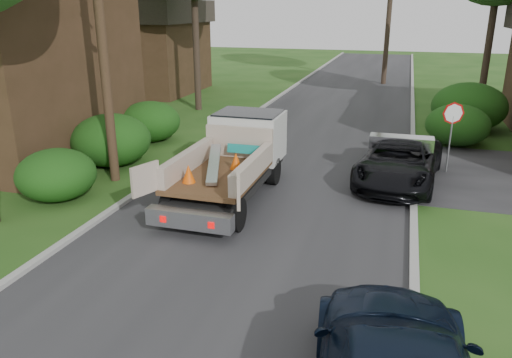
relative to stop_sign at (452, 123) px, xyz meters
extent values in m
plane|color=#214A15|center=(-5.20, -9.00, -1.78)|extent=(120.00, 120.00, 0.00)
cube|color=#28282B|center=(-5.20, 1.00, -1.77)|extent=(8.00, 90.00, 0.02)
cube|color=#9E9E99|center=(-9.30, 1.00, -1.72)|extent=(0.20, 90.00, 0.12)
cube|color=#9E9E99|center=(-1.10, 1.00, -1.72)|extent=(0.20, 90.00, 0.12)
cylinder|color=slate|center=(0.00, 0.00, -0.78)|extent=(0.06, 0.06, 2.00)
cylinder|color=#B20A0A|center=(0.00, 0.00, 0.32)|extent=(0.71, 0.32, 0.76)
cylinder|color=#382619|center=(-10.70, -4.00, 3.22)|extent=(0.30, 0.30, 10.00)
cube|color=#3B2818|center=(-18.70, 13.00, 0.47)|extent=(7.00, 7.00, 4.50)
cube|color=#332B26|center=(-18.70, 13.00, 3.42)|extent=(7.56, 7.56, 1.40)
cube|color=#332B26|center=(-18.70, 13.00, 4.12)|extent=(1.05, 7.56, 0.20)
ellipsoid|color=#15410F|center=(-11.40, -6.00, -1.01)|extent=(2.34, 2.34, 1.53)
ellipsoid|color=#15410F|center=(-11.70, -2.50, -0.84)|extent=(2.86, 2.86, 1.87)
ellipsoid|color=#15410F|center=(-12.00, 1.00, -0.93)|extent=(2.60, 2.60, 1.70)
ellipsoid|color=#15410F|center=(0.60, 4.00, -0.93)|extent=(2.60, 2.60, 1.70)
ellipsoid|color=#15410F|center=(1.30, 7.00, -0.67)|extent=(3.38, 3.38, 2.21)
cylinder|color=#2D2119|center=(-12.70, 8.00, 2.72)|extent=(0.36, 0.36, 9.00)
cylinder|color=#2D2119|center=(2.30, 11.00, 2.47)|extent=(0.36, 0.36, 8.50)
cylinder|color=#2D2119|center=(-19.20, 4.00, 2.72)|extent=(0.36, 0.36, 9.00)
cylinder|color=#2D2119|center=(-3.20, 21.00, 3.72)|extent=(0.36, 0.36, 11.00)
cylinder|color=black|center=(-7.37, -2.89, -1.34)|extent=(0.30, 0.88, 0.88)
cylinder|color=black|center=(-5.51, -2.90, -1.34)|extent=(0.30, 0.88, 0.88)
cylinder|color=black|center=(-7.39, -6.62, -1.34)|extent=(0.30, 0.88, 0.88)
cylinder|color=black|center=(-5.53, -6.63, -1.34)|extent=(0.30, 0.88, 0.88)
cube|color=black|center=(-6.45, -4.66, -1.17)|extent=(1.99, 5.70, 0.24)
cube|color=silver|center=(-6.44, -2.60, -0.30)|extent=(2.17, 1.78, 1.52)
cube|color=black|center=(-6.44, -2.60, 0.24)|extent=(2.02, 1.63, 0.54)
cube|color=#472D19|center=(-6.45, -5.35, -0.80)|extent=(2.18, 3.54, 0.12)
cube|color=beige|center=(-6.45, -3.58, -0.26)|extent=(2.16, 0.11, 0.98)
cube|color=beige|center=(-7.44, -5.34, -0.45)|extent=(0.26, 3.34, 0.59)
cube|color=beige|center=(-5.47, -5.35, -0.45)|extent=(0.26, 3.34, 0.59)
cube|color=silver|center=(-6.46, -7.46, -1.24)|extent=(2.26, 0.35, 0.44)
cube|color=#B20505|center=(-7.10, -7.63, -1.24)|extent=(0.16, 0.04, 0.16)
cube|color=#B20505|center=(-5.83, -7.64, -1.24)|extent=(0.16, 0.04, 0.16)
cube|color=beige|center=(-7.69, -7.30, -0.35)|extent=(0.38, 0.86, 0.79)
cube|color=beige|center=(-5.24, -7.32, -0.35)|extent=(0.37, 0.86, 0.79)
cube|color=silver|center=(-6.65, -5.25, -0.46)|extent=(1.05, 2.51, 0.45)
cone|color=#F2590A|center=(-7.00, -6.23, -0.49)|extent=(0.36, 0.36, 0.49)
cone|color=#F2590A|center=(-6.16, -4.76, -0.49)|extent=(0.36, 0.36, 0.49)
cube|color=#148C84|center=(-6.20, -3.83, -0.39)|extent=(1.08, 0.10, 0.28)
imported|color=black|center=(-1.60, -1.53, -1.06)|extent=(3.00, 5.44, 1.44)
camera|label=1|loc=(-1.69, -17.82, 3.74)|focal=35.00mm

